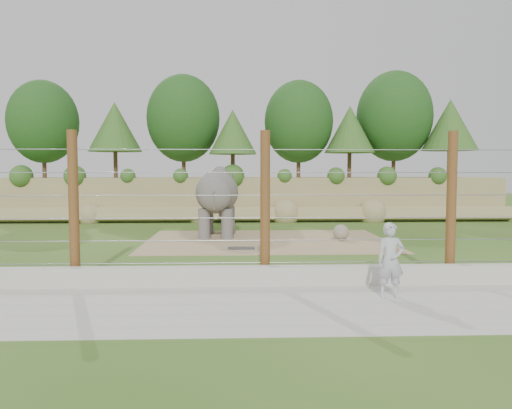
{
  "coord_description": "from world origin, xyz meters",
  "views": [
    {
      "loc": [
        -0.73,
        -17.62,
        2.97
      ],
      "look_at": [
        0.0,
        2.0,
        1.6
      ],
      "focal_mm": 35.0,
      "sensor_mm": 36.0,
      "label": 1
    }
  ],
  "objects_px": {
    "elephant": "(217,202)",
    "barrier_fence": "(265,207)",
    "zookeeper": "(391,260)",
    "stone_ball": "(341,232)"
  },
  "relations": [
    {
      "from": "elephant",
      "to": "stone_ball",
      "type": "xyz_separation_m",
      "value": [
        5.24,
        -1.55,
        -1.17
      ]
    },
    {
      "from": "stone_ball",
      "to": "zookeeper",
      "type": "xyz_separation_m",
      "value": [
        -0.8,
        -9.34,
        0.53
      ]
    },
    {
      "from": "barrier_fence",
      "to": "stone_ball",
      "type": "bearing_deg",
      "value": 64.32
    },
    {
      "from": "zookeeper",
      "to": "stone_ball",
      "type": "bearing_deg",
      "value": 85.45
    },
    {
      "from": "barrier_fence",
      "to": "zookeeper",
      "type": "distance_m",
      "value": 3.54
    },
    {
      "from": "barrier_fence",
      "to": "zookeeper",
      "type": "relative_size",
      "value": 11.61
    },
    {
      "from": "elephant",
      "to": "barrier_fence",
      "type": "relative_size",
      "value": 0.19
    },
    {
      "from": "elephant",
      "to": "barrier_fence",
      "type": "bearing_deg",
      "value": -77.19
    },
    {
      "from": "barrier_fence",
      "to": "zookeeper",
      "type": "bearing_deg",
      "value": -33.38
    },
    {
      "from": "elephant",
      "to": "barrier_fence",
      "type": "distance_m",
      "value": 9.2
    }
  ]
}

